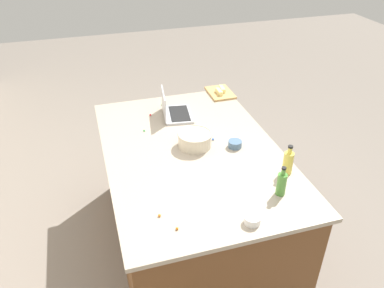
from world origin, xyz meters
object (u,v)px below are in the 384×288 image
object	(u,v)px
bottle_oil	(288,162)
ramekin_medium	(235,144)
bottle_olive	(282,183)
ramekin_small	(252,220)
mixing_bowl_large	(195,139)
butter_stick_left	(222,89)
butter_stick_right	(219,92)
laptop	(173,111)
cutting_board	(220,93)

from	to	relation	value
bottle_oil	ramekin_medium	distance (m)	0.44
bottle_olive	bottle_oil	xyz separation A→B (m)	(0.18, -0.14, 0.00)
ramekin_small	ramekin_medium	size ratio (longest dim) A/B	0.94
mixing_bowl_large	ramekin_small	xyz separation A→B (m)	(-0.83, -0.07, -0.03)
butter_stick_left	butter_stick_right	xyz separation A→B (m)	(-0.05, 0.04, 0.00)
ramekin_small	laptop	bearing A→B (deg)	4.74
laptop	bottle_oil	bearing A→B (deg)	-151.85
cutting_board	butter_stick_left	world-z (taller)	butter_stick_left
butter_stick_right	ramekin_medium	bearing A→B (deg)	167.49
laptop	mixing_bowl_large	xyz separation A→B (m)	(-0.48, -0.04, 0.01)
butter_stick_left	ramekin_small	size ratio (longest dim) A/B	1.20
laptop	ramekin_medium	bearing A→B (deg)	-152.00
bottle_oil	butter_stick_left	bearing A→B (deg)	-1.12
bottle_olive	butter_stick_right	bearing A→B (deg)	-4.89
cutting_board	ramekin_small	size ratio (longest dim) A/B	3.24
butter_stick_right	ramekin_medium	world-z (taller)	butter_stick_right
laptop	butter_stick_left	size ratio (longest dim) A/B	3.07
bottle_olive	ramekin_medium	bearing A→B (deg)	6.74
ramekin_medium	butter_stick_right	bearing A→B (deg)	-12.51
laptop	mixing_bowl_large	world-z (taller)	laptop
butter_stick_right	cutting_board	bearing A→B (deg)	-35.83
bottle_olive	ramekin_medium	distance (m)	0.56
butter_stick_right	ramekin_medium	distance (m)	0.86
butter_stick_right	ramekin_small	xyz separation A→B (m)	(-1.57, 0.38, -0.01)
bottle_olive	bottle_oil	distance (m)	0.23
bottle_oil	cutting_board	world-z (taller)	bottle_oil
laptop	cutting_board	size ratio (longest dim) A/B	1.14
butter_stick_right	ramekin_small	distance (m)	1.62
mixing_bowl_large	butter_stick_right	bearing A→B (deg)	-31.70
laptop	bottle_olive	world-z (taller)	laptop
laptop	bottle_oil	world-z (taller)	laptop
mixing_bowl_large	bottle_oil	xyz separation A→B (m)	(-0.48, -0.48, 0.03)
laptop	cutting_board	xyz separation A→B (m)	(0.29, -0.51, -0.04)
ramekin_medium	bottle_oil	bearing A→B (deg)	-151.63
laptop	ramekin_small	distance (m)	1.32
bottle_olive	bottle_oil	world-z (taller)	bottle_oil
bottle_oil	butter_stick_left	world-z (taller)	bottle_oil
mixing_bowl_large	butter_stick_right	distance (m)	0.87
mixing_bowl_large	cutting_board	bearing A→B (deg)	-31.87
ramekin_medium	bottle_olive	bearing A→B (deg)	-173.26
butter_stick_left	ramekin_medium	world-z (taller)	butter_stick_left
ramekin_small	cutting_board	bearing A→B (deg)	-14.19
mixing_bowl_large	ramekin_small	world-z (taller)	mixing_bowl_large
mixing_bowl_large	butter_stick_right	xyz separation A→B (m)	(0.74, -0.46, -0.02)
bottle_olive	butter_stick_left	bearing A→B (deg)	-6.51
bottle_oil	ramekin_medium	world-z (taller)	bottle_oil
bottle_oil	butter_stick_left	distance (m)	1.26
mixing_bowl_large	butter_stick_left	xyz separation A→B (m)	(0.78, -0.50, -0.02)
cutting_board	ramekin_medium	size ratio (longest dim) A/B	3.05
butter_stick_left	ramekin_small	xyz separation A→B (m)	(-1.62, 0.43, -0.01)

